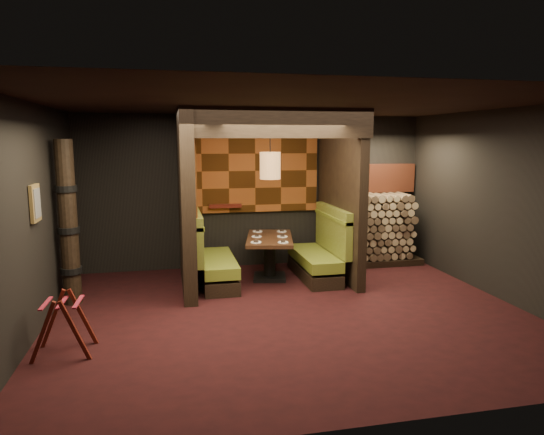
{
  "coord_description": "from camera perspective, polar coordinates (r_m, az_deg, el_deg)",
  "views": [
    {
      "loc": [
        -1.61,
        -6.25,
        2.37
      ],
      "look_at": [
        0.0,
        1.3,
        1.15
      ],
      "focal_mm": 32.0,
      "sensor_mm": 36.0,
      "label": 1
    }
  ],
  "objects": [
    {
      "name": "booth_bench_left",
      "position": [
        8.16,
        -7.16,
        -5.05
      ],
      "size": [
        0.68,
        1.6,
        1.14
      ],
      "color": "black",
      "rests_on": "floor"
    },
    {
      "name": "wall_left",
      "position": [
        6.53,
        -26.53,
        -0.3
      ],
      "size": [
        0.02,
        5.5,
        2.85
      ],
      "primitive_type": "cube",
      "color": "black",
      "rests_on": "ground"
    },
    {
      "name": "luggage_rack",
      "position": [
        6.02,
        -23.33,
        -11.25
      ],
      "size": [
        0.68,
        0.49,
        0.73
      ],
      "color": "#49130B",
      "rests_on": "floor"
    },
    {
      "name": "partition_right",
      "position": [
        8.52,
        8.02,
        2.53
      ],
      "size": [
        0.15,
        2.1,
        2.85
      ],
      "primitive_type": "cube",
      "color": "black",
      "rests_on": "floor"
    },
    {
      "name": "firewood_stack",
      "position": [
        9.59,
        12.13,
        -1.36
      ],
      "size": [
        1.73,
        0.7,
        1.36
      ],
      "color": "black",
      "rests_on": "floor"
    },
    {
      "name": "tapa_back_panel",
      "position": [
        9.11,
        -2.02,
        5.52
      ],
      "size": [
        2.4,
        0.06,
        1.55
      ],
      "primitive_type": "cube",
      "color": "brown",
      "rests_on": "wall_back"
    },
    {
      "name": "wall_back",
      "position": [
        9.2,
        -1.91,
        3.08
      ],
      "size": [
        6.5,
        0.02,
        2.85
      ],
      "primitive_type": "cube",
      "color": "black",
      "rests_on": "ground"
    },
    {
      "name": "header_beam",
      "position": [
        7.13,
        0.83,
        11.07
      ],
      "size": [
        2.85,
        0.18,
        0.44
      ],
      "primitive_type": "cube",
      "color": "black",
      "rests_on": "partition_left"
    },
    {
      "name": "booth_bench_right",
      "position": [
        8.53,
        5.66,
        -4.42
      ],
      "size": [
        0.68,
        1.6,
        1.14
      ],
      "color": "black",
      "rests_on": "floor"
    },
    {
      "name": "totem_column",
      "position": [
        7.58,
        -22.84,
        -0.72
      ],
      "size": [
        0.31,
        0.31,
        2.4
      ],
      "color": "black",
      "rests_on": "floor"
    },
    {
      "name": "partition_left",
      "position": [
        7.96,
        -10.09,
        2.02
      ],
      "size": [
        0.2,
        2.2,
        2.85
      ],
      "primitive_type": "cube",
      "color": "black",
      "rests_on": "floor"
    },
    {
      "name": "dining_table",
      "position": [
        8.38,
        -0.28,
        -3.87
      ],
      "size": [
        1.03,
        1.53,
        0.74
      ],
      "color": "black",
      "rests_on": "floor"
    },
    {
      "name": "pendant_lamp",
      "position": [
        8.13,
        -0.22,
        6.13
      ],
      "size": [
        0.35,
        0.35,
        1.11
      ],
      "color": "#A36F3E",
      "rests_on": "ceiling"
    },
    {
      "name": "tapa_side_panel",
      "position": [
        8.1,
        -9.37,
        5.18
      ],
      "size": [
        0.04,
        1.85,
        1.45
      ],
      "primitive_type": "cube",
      "color": "brown",
      "rests_on": "partition_left"
    },
    {
      "name": "wall_right",
      "position": [
        7.98,
        25.71,
        1.29
      ],
      "size": [
        0.02,
        5.5,
        2.85
      ],
      "primitive_type": "cube",
      "color": "black",
      "rests_on": "ground"
    },
    {
      "name": "wall_front",
      "position": [
        3.96,
        12.44,
        -5.07
      ],
      "size": [
        6.5,
        0.02,
        2.85
      ],
      "primitive_type": "cube",
      "color": "black",
      "rests_on": "ground"
    },
    {
      "name": "bay_front_post",
      "position": [
        8.79,
        8.0,
        2.73
      ],
      "size": [
        0.08,
        0.08,
        2.85
      ],
      "primitive_type": "cube",
      "color": "black",
      "rests_on": "floor"
    },
    {
      "name": "framed_picture",
      "position": [
        6.59,
        -26.07,
        1.53
      ],
      "size": [
        0.05,
        0.36,
        0.46
      ],
      "color": "olive",
      "rests_on": "wall_left"
    },
    {
      "name": "ceiling",
      "position": [
        6.47,
        2.48,
        13.32
      ],
      "size": [
        6.5,
        5.5,
        0.02
      ],
      "primitive_type": "cube",
      "color": "black",
      "rests_on": "ground"
    },
    {
      "name": "floor",
      "position": [
        6.88,
        2.31,
        -11.28
      ],
      "size": [
        6.5,
        5.5,
        0.02
      ],
      "primitive_type": "cube",
      "color": "black",
      "rests_on": "ground"
    },
    {
      "name": "mosaic_header",
      "position": [
        9.77,
        11.53,
        4.53
      ],
      "size": [
        1.83,
        0.1,
        0.56
      ],
      "primitive_type": "cube",
      "color": "brown",
      "rests_on": "wall_back"
    },
    {
      "name": "lacquer_shelf",
      "position": [
        9.03,
        -5.52,
        1.37
      ],
      "size": [
        0.6,
        0.12,
        0.07
      ],
      "primitive_type": "cube",
      "color": "#4F1710",
      "rests_on": "wall_back"
    },
    {
      "name": "place_settings",
      "position": [
        8.33,
        -0.29,
        -2.22
      ],
      "size": [
        0.81,
        1.21,
        0.03
      ],
      "color": "white",
      "rests_on": "dining_table"
    }
  ]
}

